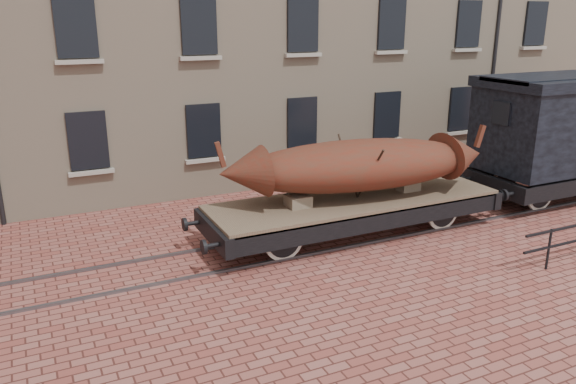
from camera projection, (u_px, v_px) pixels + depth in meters
name	position (u px, v px, depth m)	size (l,w,h in m)	color
ground	(351.00, 235.00, 15.18)	(90.00, 90.00, 0.00)	brown
rail_track	(351.00, 234.00, 15.17)	(30.00, 1.52, 0.06)	#59595E
flatcar_wagon	(354.00, 205.00, 14.96)	(8.93, 2.42, 1.35)	brown
iron_boat	(359.00, 165.00, 14.67)	(7.51, 2.94, 1.76)	#5E1E12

